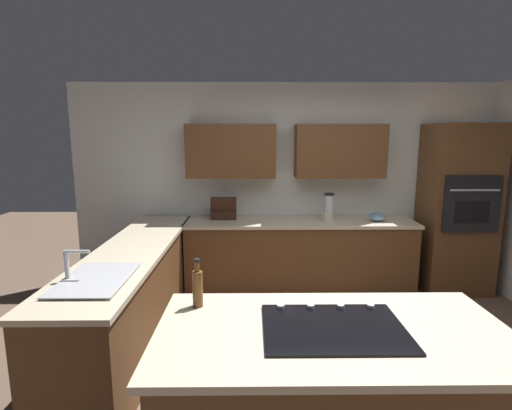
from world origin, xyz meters
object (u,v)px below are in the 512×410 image
Objects in this scene: blender at (329,209)px; spice_rack at (223,209)px; wall_oven at (457,209)px; mixing_bowl at (377,217)px; sink_unit at (95,279)px; oil_bottle at (198,287)px; cooktop at (333,327)px.

blender is 1.30m from spice_rack.
wall_oven reaches higher than mixing_bowl.
sink_unit is 2.25m from spice_rack.
oil_bottle is at bearing 40.50° from wall_oven.
cooktop is 2.38× the size of spice_rack.
mixing_bowl is (-0.60, 0.00, -0.10)m from blender.
spice_rack reaches higher than mixing_bowl.
oil_bottle is at bearing 90.57° from spice_rack.
sink_unit is at bearing 69.72° from spice_rack.
blender is at bearing -117.71° from oil_bottle.
oil_bottle is at bearing 62.29° from blender.
spice_rack is (1.90, -0.11, 0.09)m from mixing_bowl.
wall_oven reaches higher than oil_bottle.
mixing_bowl is (-2.68, -1.99, 0.04)m from sink_unit.
spice_rack reaches higher than sink_unit.
mixing_bowl is at bearing 180.00° from blender.
sink_unit is 1.73m from cooktop.
mixing_bowl is 0.62× the size of spice_rack.
spice_rack is at bearing -110.28° from sink_unit.
cooktop is 2.76m from blender.
cooktop is at bearing 67.88° from mixing_bowl.
cooktop is 2.93m from mixing_bowl.
wall_oven reaches higher than cooktop.
sink_unit is (3.68, 2.02, -0.12)m from wall_oven.
cooktop is at bearing 159.60° from oil_bottle.
sink_unit is 2.00× the size of blender.
mixing_bowl is 0.66× the size of oil_bottle.
wall_oven is at bearing -127.49° from cooktop.
blender is at bearing 0.99° from wall_oven.
blender is at bearing 175.09° from spice_rack.
sink_unit is at bearing 43.83° from blender.
sink_unit is 3.52× the size of mixing_bowl.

